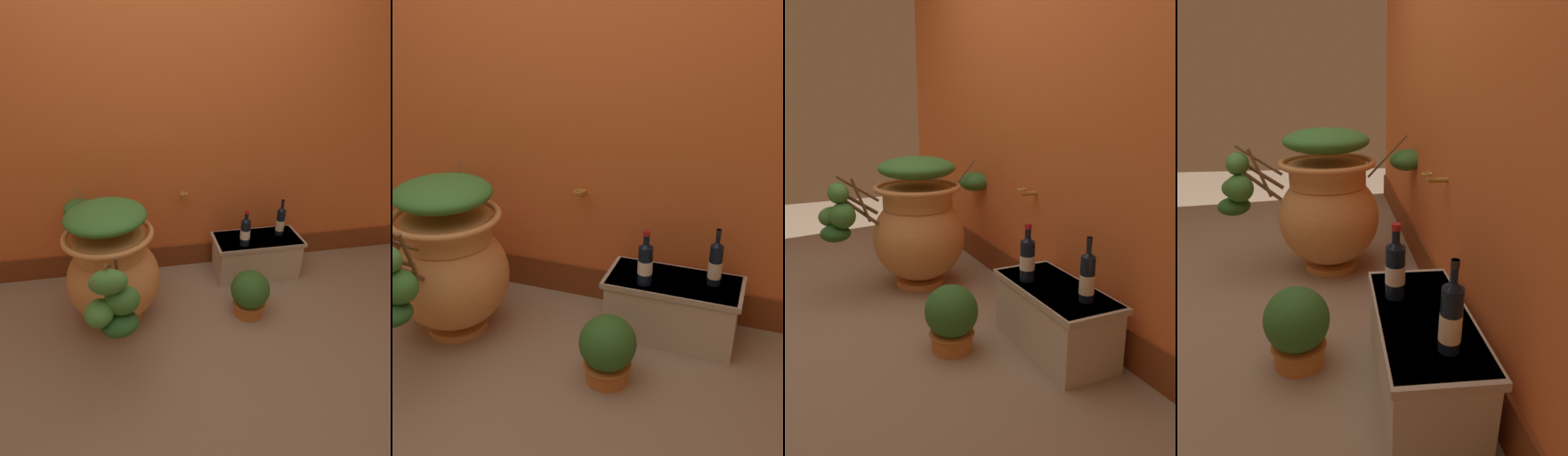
{
  "view_description": "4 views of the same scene",
  "coord_description": "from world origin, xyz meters",
  "views": [
    {
      "loc": [
        -0.25,
        -1.34,
        1.68
      ],
      "look_at": [
        0.12,
        0.7,
        0.57
      ],
      "focal_mm": 26.01,
      "sensor_mm": 36.0,
      "label": 1
    },
    {
      "loc": [
        1.06,
        -1.55,
        1.71
      ],
      "look_at": [
        0.21,
        0.79,
        0.6
      ],
      "focal_mm": 41.56,
      "sensor_mm": 36.0,
      "label": 2
    },
    {
      "loc": [
        2.52,
        -0.4,
        1.25
      ],
      "look_at": [
        0.09,
        0.73,
        0.51
      ],
      "focal_mm": 37.92,
      "sensor_mm": 36.0,
      "label": 3
    },
    {
      "loc": [
        1.85,
        0.57,
        1.12
      ],
      "look_at": [
        0.09,
        0.74,
        0.46
      ],
      "focal_mm": 31.14,
      "sensor_mm": 36.0,
      "label": 4
    }
  ],
  "objects": [
    {
      "name": "back_wall",
      "position": [
        0.0,
        1.2,
        1.29
      ],
      "size": [
        4.4,
        0.33,
        2.6
      ],
      "color": "#D6662D",
      "rests_on": "ground_plane"
    },
    {
      "name": "wine_bottle_left",
      "position": [
        0.86,
        0.91,
        0.46
      ],
      "size": [
        0.07,
        0.07,
        0.31
      ],
      "color": "black",
      "rests_on": "stone_ledge"
    },
    {
      "name": "terracotta_urn",
      "position": [
        -0.47,
        0.52,
        0.43
      ],
      "size": [
        0.67,
        1.27,
        0.87
      ],
      "color": "#D68E4C",
      "rests_on": "ground_plane"
    },
    {
      "name": "ground_plane",
      "position": [
        0.0,
        0.0,
        0.0
      ],
      "size": [
        7.0,
        7.0,
        0.0
      ],
      "primitive_type": "plane",
      "color": "gray"
    },
    {
      "name": "stone_ledge",
      "position": [
        0.67,
        0.87,
        0.18
      ],
      "size": [
        0.72,
        0.34,
        0.34
      ],
      "color": "beige",
      "rests_on": "ground_plane"
    },
    {
      "name": "wine_bottle_middle",
      "position": [
        0.53,
        0.79,
        0.46
      ],
      "size": [
        0.08,
        0.08,
        0.3
      ],
      "color": "black",
      "rests_on": "stone_ledge"
    },
    {
      "name": "potted_shrub",
      "position": [
        0.45,
        0.4,
        0.18
      ],
      "size": [
        0.27,
        0.27,
        0.34
      ],
      "color": "#C17033",
      "rests_on": "ground_plane"
    }
  ]
}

